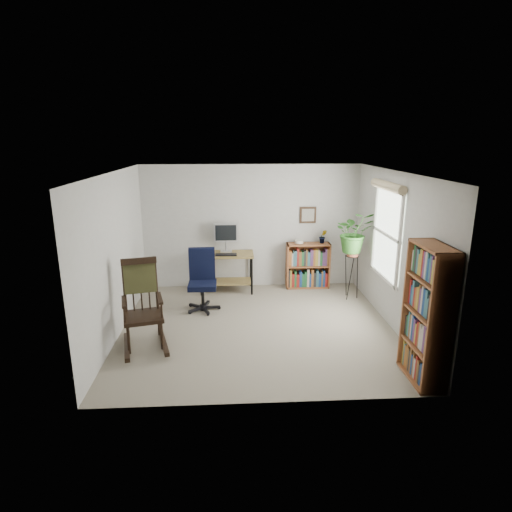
{
  "coord_description": "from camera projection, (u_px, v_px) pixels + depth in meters",
  "views": [
    {
      "loc": [
        -0.38,
        -6.17,
        2.87
      ],
      "look_at": [
        0.0,
        0.4,
        1.05
      ],
      "focal_mm": 30.0,
      "sensor_mm": 36.0,
      "label": 1
    }
  ],
  "objects": [
    {
      "name": "wall_right",
      "position": [
        395.0,
        251.0,
        6.52
      ],
      "size": [
        0.0,
        4.0,
        2.4
      ],
      "primitive_type": "cube",
      "color": "beige",
      "rests_on": "ground"
    },
    {
      "name": "low_bookshelf",
      "position": [
        308.0,
        265.0,
        8.42
      ],
      "size": [
        0.85,
        0.28,
        0.89
      ],
      "primitive_type": null,
      "color": "#965631",
      "rests_on": "floor"
    },
    {
      "name": "window",
      "position": [
        386.0,
        234.0,
        6.76
      ],
      "size": [
        0.12,
        1.2,
        1.5
      ],
      "primitive_type": null,
      "color": "white",
      "rests_on": "wall_right"
    },
    {
      "name": "tall_bookshelf",
      "position": [
        427.0,
        315.0,
        5.07
      ],
      "size": [
        0.32,
        0.74,
        1.7
      ],
      "primitive_type": null,
      "color": "#965631",
      "rests_on": "floor"
    },
    {
      "name": "wall_front",
      "position": [
        269.0,
        303.0,
        4.48
      ],
      "size": [
        4.2,
        0.0,
        2.4
      ],
      "primitive_type": "cube",
      "color": "beige",
      "rests_on": "ground"
    },
    {
      "name": "rocking_chair",
      "position": [
        142.0,
        305.0,
        5.91
      ],
      "size": [
        0.91,
        1.23,
        1.28
      ],
      "primitive_type": null,
      "rotation": [
        0.0,
        0.0,
        0.25
      ],
      "color": "black",
      "rests_on": "floor"
    },
    {
      "name": "spider_plant",
      "position": [
        355.0,
        212.0,
        7.54
      ],
      "size": [
        1.69,
        1.88,
        1.46
      ],
      "primitive_type": "imported",
      "color": "#2E6824",
      "rests_on": "plant_stand"
    },
    {
      "name": "wall_back",
      "position": [
        251.0,
        227.0,
        8.33
      ],
      "size": [
        4.2,
        0.0,
        2.4
      ],
      "primitive_type": "cube",
      "color": "beige",
      "rests_on": "ground"
    },
    {
      "name": "office_chair",
      "position": [
        202.0,
        280.0,
        7.25
      ],
      "size": [
        0.61,
        0.61,
        1.08
      ],
      "primitive_type": null,
      "rotation": [
        0.0,
        0.0,
        0.04
      ],
      "color": "black",
      "rests_on": "floor"
    },
    {
      "name": "monitor",
      "position": [
        226.0,
        238.0,
        8.2
      ],
      "size": [
        0.46,
        0.16,
        0.56
      ],
      "primitive_type": null,
      "color": "silver",
      "rests_on": "desk"
    },
    {
      "name": "wall_left",
      "position": [
        115.0,
        256.0,
        6.29
      ],
      "size": [
        0.0,
        4.0,
        2.4
      ],
      "primitive_type": "cube",
      "color": "beige",
      "rests_on": "ground"
    },
    {
      "name": "framed_picture",
      "position": [
        308.0,
        215.0,
        8.3
      ],
      "size": [
        0.32,
        0.04,
        0.32
      ],
      "primitive_type": null,
      "color": "black",
      "rests_on": "wall_back"
    },
    {
      "name": "desk",
      "position": [
        227.0,
        272.0,
        8.23
      ],
      "size": [
        1.04,
        0.57,
        0.75
      ],
      "primitive_type": null,
      "color": "olive",
      "rests_on": "floor"
    },
    {
      "name": "ceiling",
      "position": [
        258.0,
        172.0,
        6.09
      ],
      "size": [
        4.2,
        4.0,
        0.0
      ],
      "primitive_type": "cube",
      "color": "silver",
      "rests_on": "ground"
    },
    {
      "name": "floor",
      "position": [
        257.0,
        327.0,
        6.73
      ],
      "size": [
        4.2,
        4.0,
        0.0
      ],
      "primitive_type": "cube",
      "color": "gray",
      "rests_on": "ground"
    },
    {
      "name": "plant_stand",
      "position": [
        351.0,
        274.0,
        7.84
      ],
      "size": [
        0.34,
        0.34,
        0.94
      ],
      "primitive_type": null,
      "rotation": [
        0.0,
        0.0,
        -0.41
      ],
      "color": "black",
      "rests_on": "floor"
    },
    {
      "name": "potted_plant_small",
      "position": [
        323.0,
        240.0,
        8.31
      ],
      "size": [
        0.13,
        0.24,
        0.11
      ],
      "primitive_type": "imported",
      "color": "#2E6824",
      "rests_on": "low_bookshelf"
    },
    {
      "name": "keyboard",
      "position": [
        226.0,
        255.0,
        8.02
      ],
      "size": [
        0.4,
        0.15,
        0.02
      ],
      "primitive_type": "cube",
      "color": "black",
      "rests_on": "desk"
    }
  ]
}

